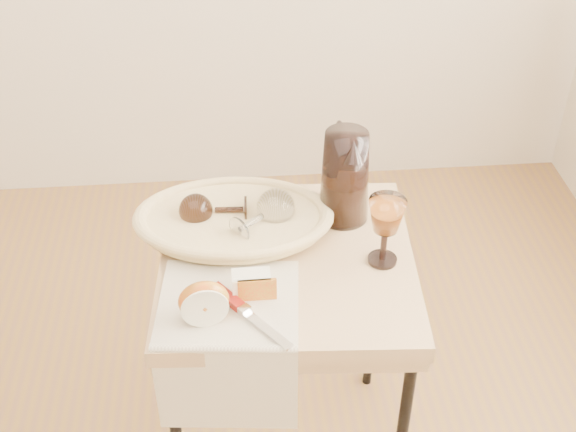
{
  "coord_description": "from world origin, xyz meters",
  "views": [
    {
      "loc": [
        0.53,
        -0.64,
        1.66
      ],
      "look_at": [
        0.63,
        0.52,
        0.78
      ],
      "focal_mm": 47.44,
      "sensor_mm": 36.0,
      "label": 1
    }
  ],
  "objects_px": {
    "pitcher": "(345,176)",
    "table_knife": "(247,313)",
    "wine_goblet": "(385,231)",
    "goblet_lying_a": "(217,210)",
    "apple_half": "(204,301)",
    "goblet_lying_b": "(260,217)",
    "tea_towel": "(229,303)",
    "bread_basket": "(234,223)",
    "side_table": "(287,366)"
  },
  "relations": [
    {
      "from": "pitcher",
      "to": "table_knife",
      "type": "height_order",
      "value": "pitcher"
    },
    {
      "from": "table_knife",
      "to": "wine_goblet",
      "type": "bearing_deg",
      "value": 78.64
    },
    {
      "from": "goblet_lying_a",
      "to": "table_knife",
      "type": "bearing_deg",
      "value": 102.81
    },
    {
      "from": "pitcher",
      "to": "apple_half",
      "type": "relative_size",
      "value": 2.66
    },
    {
      "from": "goblet_lying_a",
      "to": "goblet_lying_b",
      "type": "bearing_deg",
      "value": 159.02
    },
    {
      "from": "tea_towel",
      "to": "table_knife",
      "type": "distance_m",
      "value": 0.05
    },
    {
      "from": "bread_basket",
      "to": "wine_goblet",
      "type": "distance_m",
      "value": 0.32
    },
    {
      "from": "tea_towel",
      "to": "apple_half",
      "type": "xyz_separation_m",
      "value": [
        -0.04,
        -0.04,
        0.05
      ]
    },
    {
      "from": "tea_towel",
      "to": "bread_basket",
      "type": "relative_size",
      "value": 0.71
    },
    {
      "from": "apple_half",
      "to": "goblet_lying_b",
      "type": "bearing_deg",
      "value": 57.3
    },
    {
      "from": "pitcher",
      "to": "wine_goblet",
      "type": "xyz_separation_m",
      "value": [
        0.06,
        -0.16,
        -0.03
      ]
    },
    {
      "from": "side_table",
      "to": "table_knife",
      "type": "height_order",
      "value": "table_knife"
    },
    {
      "from": "goblet_lying_a",
      "to": "pitcher",
      "type": "height_order",
      "value": "pitcher"
    },
    {
      "from": "side_table",
      "to": "pitcher",
      "type": "height_order",
      "value": "pitcher"
    },
    {
      "from": "goblet_lying_a",
      "to": "table_knife",
      "type": "relative_size",
      "value": 0.56
    },
    {
      "from": "bread_basket",
      "to": "pitcher",
      "type": "bearing_deg",
      "value": 11.79
    },
    {
      "from": "pitcher",
      "to": "apple_half",
      "type": "xyz_separation_m",
      "value": [
        -0.3,
        -0.29,
        -0.06
      ]
    },
    {
      "from": "side_table",
      "to": "tea_towel",
      "type": "relative_size",
      "value": 2.49
    },
    {
      "from": "tea_towel",
      "to": "goblet_lying_b",
      "type": "distance_m",
      "value": 0.22
    },
    {
      "from": "pitcher",
      "to": "wine_goblet",
      "type": "distance_m",
      "value": 0.17
    },
    {
      "from": "goblet_lying_b",
      "to": "table_knife",
      "type": "height_order",
      "value": "goblet_lying_b"
    },
    {
      "from": "side_table",
      "to": "goblet_lying_b",
      "type": "height_order",
      "value": "goblet_lying_b"
    },
    {
      "from": "wine_goblet",
      "to": "table_knife",
      "type": "xyz_separation_m",
      "value": [
        -0.28,
        -0.14,
        -0.06
      ]
    },
    {
      "from": "bread_basket",
      "to": "goblet_lying_a",
      "type": "relative_size",
      "value": 3.17
    },
    {
      "from": "side_table",
      "to": "wine_goblet",
      "type": "distance_m",
      "value": 0.45
    },
    {
      "from": "pitcher",
      "to": "table_knife",
      "type": "bearing_deg",
      "value": -120.09
    },
    {
      "from": "bread_basket",
      "to": "wine_goblet",
      "type": "relative_size",
      "value": 2.42
    },
    {
      "from": "side_table",
      "to": "pitcher",
      "type": "xyz_separation_m",
      "value": [
        0.13,
        0.13,
        0.43
      ]
    },
    {
      "from": "bread_basket",
      "to": "table_knife",
      "type": "xyz_separation_m",
      "value": [
        0.02,
        -0.26,
        -0.01
      ]
    },
    {
      "from": "pitcher",
      "to": "goblet_lying_a",
      "type": "bearing_deg",
      "value": -169.23
    },
    {
      "from": "pitcher",
      "to": "wine_goblet",
      "type": "bearing_deg",
      "value": -63.06
    },
    {
      "from": "bread_basket",
      "to": "apple_half",
      "type": "xyz_separation_m",
      "value": [
        -0.06,
        -0.26,
        0.02
      ]
    },
    {
      "from": "tea_towel",
      "to": "goblet_lying_b",
      "type": "relative_size",
      "value": 1.98
    },
    {
      "from": "tea_towel",
      "to": "bread_basket",
      "type": "height_order",
      "value": "bread_basket"
    },
    {
      "from": "apple_half",
      "to": "side_table",
      "type": "bearing_deg",
      "value": 38.64
    },
    {
      "from": "goblet_lying_a",
      "to": "pitcher",
      "type": "distance_m",
      "value": 0.28
    },
    {
      "from": "goblet_lying_a",
      "to": "wine_goblet",
      "type": "bearing_deg",
      "value": 159.92
    },
    {
      "from": "bread_basket",
      "to": "table_knife",
      "type": "distance_m",
      "value": 0.26
    },
    {
      "from": "side_table",
      "to": "apple_half",
      "type": "relative_size",
      "value": 7.04
    },
    {
      "from": "tea_towel",
      "to": "pitcher",
      "type": "relative_size",
      "value": 1.06
    },
    {
      "from": "bread_basket",
      "to": "goblet_lying_a",
      "type": "height_order",
      "value": "goblet_lying_a"
    },
    {
      "from": "tea_towel",
      "to": "side_table",
      "type": "bearing_deg",
      "value": 51.82
    },
    {
      "from": "pitcher",
      "to": "tea_towel",
      "type": "bearing_deg",
      "value": -128.37
    },
    {
      "from": "bread_basket",
      "to": "goblet_lying_a",
      "type": "bearing_deg",
      "value": 156.69
    },
    {
      "from": "table_knife",
      "to": "tea_towel",
      "type": "bearing_deg",
      "value": -178.58
    },
    {
      "from": "pitcher",
      "to": "table_knife",
      "type": "xyz_separation_m",
      "value": [
        -0.22,
        -0.3,
        -0.09
      ]
    },
    {
      "from": "apple_half",
      "to": "wine_goblet",
      "type": "bearing_deg",
      "value": 14.61
    },
    {
      "from": "bread_basket",
      "to": "goblet_lying_b",
      "type": "distance_m",
      "value": 0.07
    },
    {
      "from": "bread_basket",
      "to": "wine_goblet",
      "type": "xyz_separation_m",
      "value": [
        0.3,
        -0.12,
        0.05
      ]
    },
    {
      "from": "wine_goblet",
      "to": "apple_half",
      "type": "relative_size",
      "value": 1.64
    }
  ]
}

